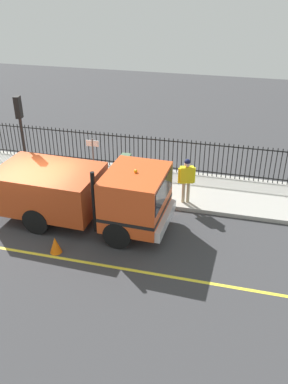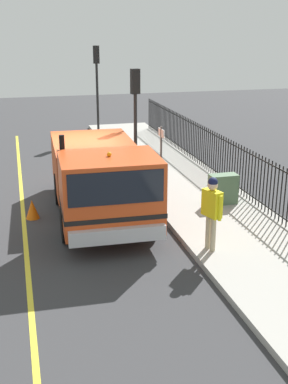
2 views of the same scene
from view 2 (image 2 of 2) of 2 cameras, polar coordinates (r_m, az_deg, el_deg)
name	(u,v)px [view 2 (image 2 of 2)]	position (r m, az deg, el deg)	size (l,w,h in m)	color
ground_plane	(82,197)	(16.11, -7.22, -0.62)	(50.60, 50.60, 0.00)	#38383A
sidewalk_slab	(185,186)	(16.88, 4.84, 0.65)	(3.20, 23.00, 0.16)	#A3A099
lane_marking	(22,202)	(16.00, -13.99, -1.17)	(0.12, 20.70, 0.01)	yellow
work_truck	(101,176)	(13.84, -5.04, 1.88)	(2.66, 6.35, 2.64)	#D84C1E
worker_standing	(212,206)	(11.64, 7.90, -1.64)	(0.38, 0.64, 1.82)	yellow
iron_fence	(224,159)	(17.14, 9.28, 3.80)	(0.04, 19.59, 1.58)	black
traffic_light_near	(135,101)	(17.30, -1.02, 10.57)	(0.33, 0.25, 3.78)	black
traffic_light_mid	(97,72)	(25.03, -5.53, 13.74)	(0.32, 0.24, 4.27)	black
utility_cabinet	(223,189)	(15.04, 9.19, 0.35)	(0.85, 0.41, 0.91)	#4C6B4C
traffic_cone	(32,209)	(14.52, -12.88, -1.96)	(0.39, 0.39, 0.56)	orange
street_sign	(161,155)	(14.79, 2.00, 4.31)	(0.06, 0.50, 2.34)	#4C4C4C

